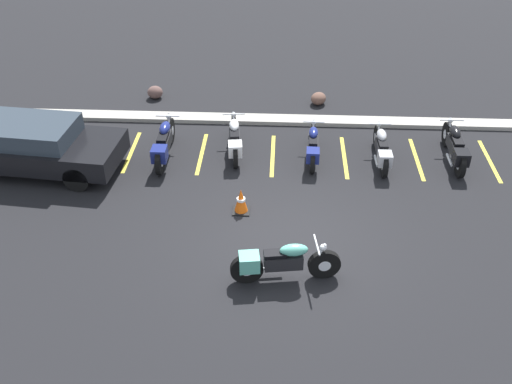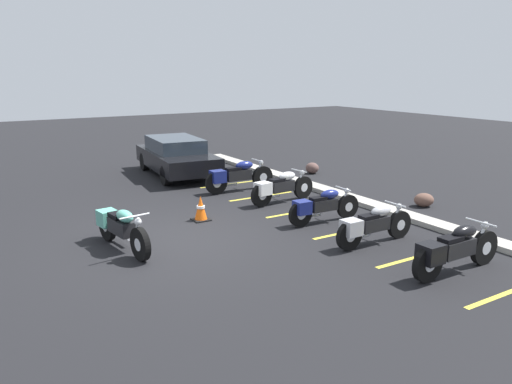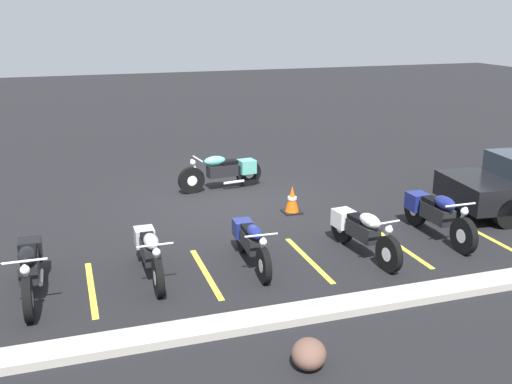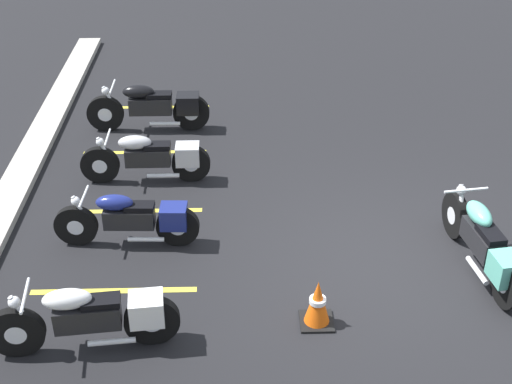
% 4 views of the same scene
% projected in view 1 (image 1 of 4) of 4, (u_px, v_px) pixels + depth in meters
% --- Properties ---
extents(ground, '(60.00, 60.00, 0.00)m').
position_uv_depth(ground, '(289.00, 243.00, 12.81)').
color(ground, black).
extents(motorcycle_teal_featured, '(2.18, 0.69, 0.86)m').
position_uv_depth(motorcycle_teal_featured, '(280.00, 262.00, 11.63)').
color(motorcycle_teal_featured, black).
rests_on(motorcycle_teal_featured, ground).
extents(parked_bike_0, '(0.64, 2.27, 0.89)m').
position_uv_depth(parked_bike_0, '(164.00, 143.00, 15.38)').
color(parked_bike_0, black).
rests_on(parked_bike_0, ground).
extents(parked_bike_1, '(0.62, 2.13, 0.84)m').
position_uv_depth(parked_bike_1, '(235.00, 139.00, 15.60)').
color(parked_bike_1, black).
rests_on(parked_bike_1, ground).
extents(parked_bike_2, '(0.56, 1.99, 0.78)m').
position_uv_depth(parked_bike_2, '(313.00, 146.00, 15.38)').
color(parked_bike_2, black).
rests_on(parked_bike_2, ground).
extents(parked_bike_3, '(0.57, 2.04, 0.80)m').
position_uv_depth(parked_bike_3, '(382.00, 149.00, 15.23)').
color(parked_bike_3, black).
rests_on(parked_bike_3, ground).
extents(parked_bike_4, '(0.62, 2.20, 0.87)m').
position_uv_depth(parked_bike_4, '(455.00, 147.00, 15.25)').
color(parked_bike_4, black).
rests_on(parked_bike_4, ground).
extents(car_black, '(4.45, 2.21, 1.29)m').
position_uv_depth(car_black, '(33.00, 145.00, 14.90)').
color(car_black, black).
rests_on(car_black, ground).
extents(concrete_curb, '(18.00, 0.50, 0.12)m').
position_uv_depth(concrete_curb, '(290.00, 120.00, 17.29)').
color(concrete_curb, '#A8A399').
rests_on(concrete_curb, ground).
extents(landscape_rock_0, '(0.61, 0.66, 0.36)m').
position_uv_depth(landscape_rock_0, '(318.00, 98.00, 18.18)').
color(landscape_rock_0, brown).
rests_on(landscape_rock_0, ground).
extents(landscape_rock_1, '(0.53, 0.51, 0.38)m').
position_uv_depth(landscape_rock_1, '(155.00, 92.00, 18.51)').
color(landscape_rock_1, brown).
rests_on(landscape_rock_1, ground).
extents(traffic_cone, '(0.40, 0.40, 0.60)m').
position_uv_depth(traffic_cone, '(241.00, 201.00, 13.60)').
color(traffic_cone, black).
rests_on(traffic_cone, ground).
extents(stall_line_0, '(0.10, 2.10, 0.00)m').
position_uv_depth(stall_line_0, '(131.00, 152.00, 15.94)').
color(stall_line_0, gold).
rests_on(stall_line_0, ground).
extents(stall_line_1, '(0.10, 2.10, 0.00)m').
position_uv_depth(stall_line_1, '(202.00, 154.00, 15.86)').
color(stall_line_1, gold).
rests_on(stall_line_1, ground).
extents(stall_line_2, '(0.10, 2.10, 0.00)m').
position_uv_depth(stall_line_2, '(273.00, 155.00, 15.79)').
color(stall_line_2, gold).
rests_on(stall_line_2, ground).
extents(stall_line_3, '(0.10, 2.10, 0.00)m').
position_uv_depth(stall_line_3, '(344.00, 157.00, 15.71)').
color(stall_line_3, gold).
rests_on(stall_line_3, ground).
extents(stall_line_4, '(0.10, 2.10, 0.00)m').
position_uv_depth(stall_line_4, '(417.00, 159.00, 15.64)').
color(stall_line_4, gold).
rests_on(stall_line_4, ground).
extents(stall_line_5, '(0.10, 2.10, 0.00)m').
position_uv_depth(stall_line_5, '(490.00, 161.00, 15.56)').
color(stall_line_5, gold).
rests_on(stall_line_5, ground).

